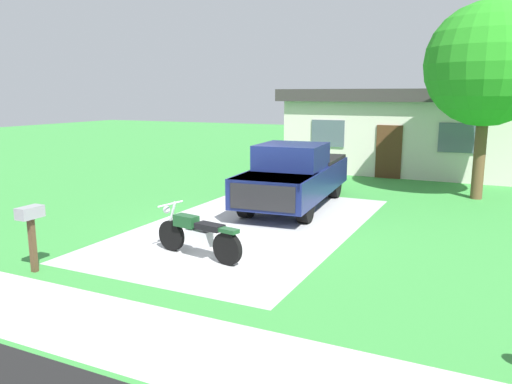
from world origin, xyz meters
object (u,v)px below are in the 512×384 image
object	(u,v)px
motorcycle	(197,235)
mailbox	(31,221)
pickup_truck	(296,174)
neighbor_house	(401,129)
shade_tree	(487,65)

from	to	relation	value
motorcycle	mailbox	distance (m)	3.15
pickup_truck	neighbor_house	bearing A→B (deg)	80.54
motorcycle	mailbox	world-z (taller)	mailbox
pickup_truck	neighbor_house	distance (m)	9.00
motorcycle	neighbor_house	size ratio (longest dim) A/B	0.23
motorcycle	pickup_truck	distance (m)	5.40
pickup_truck	neighbor_house	size ratio (longest dim) A/B	0.60
motorcycle	neighbor_house	distance (m)	14.35
mailbox	neighbor_house	bearing A→B (deg)	76.75
mailbox	neighbor_house	world-z (taller)	neighbor_house
motorcycle	neighbor_house	world-z (taller)	neighbor_house
motorcycle	shade_tree	bearing A→B (deg)	61.19
pickup_truck	neighbor_house	xyz separation A→B (m)	(1.47, 8.84, 0.84)
shade_tree	pickup_truck	bearing A→B (deg)	-144.05
motorcycle	shade_tree	size ratio (longest dim) A/B	0.36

